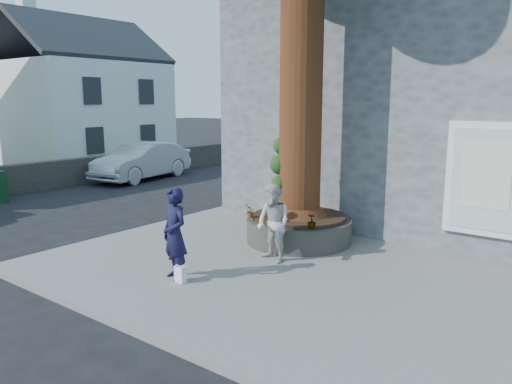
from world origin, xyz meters
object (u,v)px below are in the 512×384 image
Objects in this scene: planter at (299,228)px; car_silver at (142,161)px; woman at (273,223)px; man at (175,234)px.

planter is 11.07m from car_silver.
woman is (0.35, -1.46, 0.46)m from planter.
car_silver is (-9.79, 7.45, -0.17)m from man.
man reaches higher than woman.
car_silver is at bearing 167.79° from woman.
planter is at bearing 119.19° from woman.
planter is 0.50× the size of car_silver.
man is (-0.46, -3.27, 0.51)m from planter.
planter is 1.52× the size of woman.
planter is 1.57m from woman.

